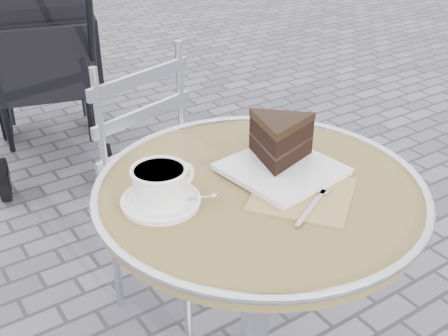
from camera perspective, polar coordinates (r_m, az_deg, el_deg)
cafe_table at (r=1.30m, az=3.45°, el=-8.06°), size 0.72×0.72×0.74m
cappuccino_set at (r=1.13m, az=-6.41°, el=-2.06°), size 0.18×0.16×0.08m
cake_plate_set at (r=1.25m, az=5.79°, el=2.22°), size 0.28×0.37×0.12m
bistro_chair at (r=1.74m, az=-6.32°, el=0.84°), size 0.47×0.47×0.85m
baby_stroller at (r=2.85m, az=-18.20°, el=10.53°), size 0.77×1.17×1.12m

